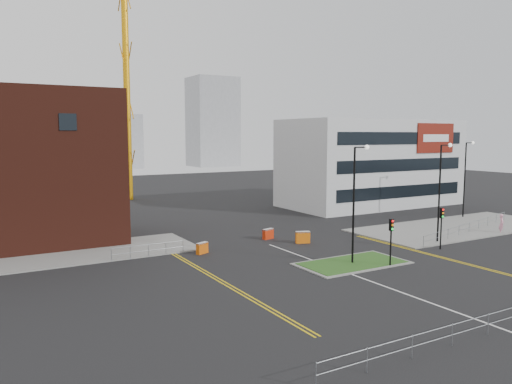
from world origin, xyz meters
TOP-DOWN VIEW (x-y plane):
  - ground at (0.00, 0.00)m, footprint 200.00×200.00m
  - pavement_left at (-20.00, 22.00)m, footprint 28.00×8.00m
  - pavement_right at (22.00, 14.00)m, footprint 24.00×10.00m
  - island_kerb at (2.00, 8.00)m, footprint 8.60×4.60m
  - grass_island at (2.00, 8.00)m, footprint 8.00×4.00m
  - office_block at (26.01, 31.97)m, footprint 25.00×12.20m
  - tower_crane at (3.25, 53.11)m, footprint 50.20×18.91m
  - streetlamp_island at (2.22, 8.00)m, footprint 1.46×0.36m
  - streetlamp_right_near at (14.22, 10.00)m, footprint 1.46×0.36m
  - streetlamp_right_far at (28.22, 18.00)m, footprint 1.46×0.36m
  - traffic_light_island at (4.00, 5.98)m, footprint 0.28×0.33m
  - traffic_light_right at (12.00, 7.98)m, footprint 0.28×0.33m
  - railing_front at (0.00, -6.00)m, footprint 24.05×0.05m
  - railing_left at (-11.00, 18.00)m, footprint 6.05×0.05m
  - railing_right at (20.50, 11.50)m, footprint 19.05×5.05m
  - centre_line at (0.00, 2.00)m, footprint 0.15×30.00m
  - yellow_left_a at (-9.00, 10.00)m, footprint 0.12×24.00m
  - yellow_left_b at (-8.70, 10.00)m, footprint 0.12×24.00m
  - yellow_right_a at (9.50, 6.00)m, footprint 0.12×20.00m
  - yellow_right_b at (9.80, 6.00)m, footprint 0.12×20.00m
  - skyline_b at (10.00, 130.00)m, footprint 24.00×12.00m
  - skyline_c at (45.00, 125.00)m, footprint 14.00×12.00m
  - skyline_d at (-8.00, 140.00)m, footprint 30.00×12.00m
  - pedestrian at (23.04, 9.66)m, footprint 0.85×0.85m
  - barrier_left at (-6.71, 16.90)m, footprint 1.19×0.79m
  - barrier_mid at (3.00, 16.03)m, footprint 1.38×0.86m
  - barrier_right at (1.19, 19.20)m, footprint 1.24×0.68m

SIDE VIEW (x-z plane):
  - ground at x=0.00m, z-range 0.00..0.00m
  - centre_line at x=0.00m, z-range 0.00..0.01m
  - yellow_left_a at x=-9.00m, z-range 0.00..0.01m
  - yellow_left_b at x=-8.70m, z-range 0.00..0.01m
  - yellow_right_a at x=9.50m, z-range 0.00..0.01m
  - yellow_right_b at x=9.80m, z-range 0.00..0.01m
  - island_kerb at x=2.00m, z-range 0.00..0.08m
  - pavement_left at x=-20.00m, z-range 0.00..0.12m
  - pavement_right at x=22.00m, z-range 0.00..0.12m
  - grass_island at x=2.00m, z-range 0.00..0.12m
  - barrier_left at x=-6.71m, z-range 0.04..0.99m
  - barrier_right at x=1.19m, z-range 0.04..1.03m
  - barrier_mid at x=3.00m, z-range 0.05..1.15m
  - railing_left at x=-11.00m, z-range 0.19..1.29m
  - railing_right at x=20.50m, z-range 0.23..1.33m
  - railing_front at x=0.00m, z-range 0.23..1.33m
  - pedestrian at x=23.04m, z-range 0.00..1.99m
  - traffic_light_island at x=4.00m, z-range 0.74..4.39m
  - traffic_light_right at x=12.00m, z-range 0.74..4.39m
  - streetlamp_island at x=2.22m, z-range 0.82..10.00m
  - streetlamp_right_near at x=14.22m, z-range 0.82..10.00m
  - streetlamp_right_far at x=28.22m, z-range 0.82..10.00m
  - skyline_d at x=-8.00m, z-range 0.00..12.00m
  - office_block at x=26.01m, z-range 0.00..12.00m
  - skyline_b at x=10.00m, z-range 0.00..16.00m
  - skyline_c at x=45.00m, z-range 0.00..28.00m
  - tower_crane at x=3.25m, z-range 7.66..48.67m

